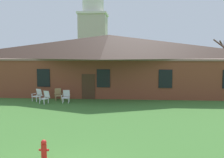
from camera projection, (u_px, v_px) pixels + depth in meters
brick_building at (109, 62)px, 26.66m from camera, size 26.34×10.40×5.64m
dome_tower at (93, 32)px, 47.78m from camera, size 5.18×5.18×16.58m
lawn_chair_by_porch at (37, 95)px, 21.22m from camera, size 0.80×0.84×0.96m
lawn_chair_near_door at (45, 97)px, 20.18m from camera, size 0.81×0.85×0.96m
lawn_chair_left_end at (58, 94)px, 21.58m from camera, size 0.78×0.83×0.96m
lawn_chair_middle at (66, 96)px, 20.58m from camera, size 0.67×0.70×0.96m
bare_tree_beside_building at (224, 61)px, 29.08m from camera, size 1.89×2.45×5.35m
fire_hydrant at (44, 151)px, 9.50m from camera, size 0.36×0.28×0.79m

